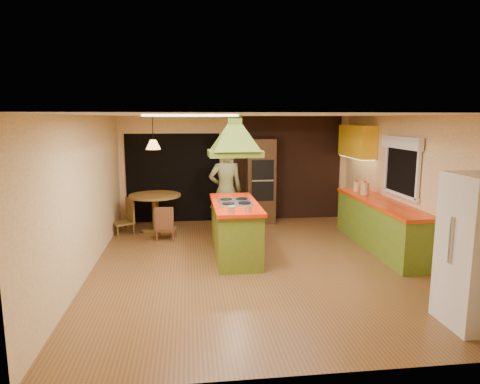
{
  "coord_description": "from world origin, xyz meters",
  "views": [
    {
      "loc": [
        -1.14,
        -6.91,
        2.45
      ],
      "look_at": [
        -0.23,
        0.56,
        1.15
      ],
      "focal_mm": 32.0,
      "sensor_mm": 36.0,
      "label": 1
    }
  ],
  "objects": [
    {
      "name": "ground",
      "position": [
        0.0,
        0.0,
        0.0
      ],
      "size": [
        6.5,
        6.5,
        0.0
      ],
      "primitive_type": "plane",
      "color": "brown",
      "rests_on": "ground"
    },
    {
      "name": "room_walls",
      "position": [
        0.0,
        0.0,
        1.25
      ],
      "size": [
        5.5,
        6.5,
        6.5
      ],
      "color": "beige",
      "rests_on": "ground"
    },
    {
      "name": "ceiling_plane",
      "position": [
        0.0,
        0.0,
        2.5
      ],
      "size": [
        6.5,
        6.5,
        0.0
      ],
      "primitive_type": "plane",
      "rotation": [
        3.14,
        0.0,
        0.0
      ],
      "color": "silver",
      "rests_on": "room_walls"
    },
    {
      "name": "brick_panel",
      "position": [
        1.25,
        3.23,
        1.25
      ],
      "size": [
        2.64,
        0.03,
        2.5
      ],
      "primitive_type": "cube",
      "color": "#381E14",
      "rests_on": "ground"
    },
    {
      "name": "nook_opening",
      "position": [
        -1.5,
        3.23,
        1.05
      ],
      "size": [
        2.2,
        0.03,
        2.1
      ],
      "primitive_type": "cube",
      "color": "black",
      "rests_on": "ground"
    },
    {
      "name": "right_counter",
      "position": [
        2.45,
        0.6,
        0.46
      ],
      "size": [
        0.62,
        3.05,
        0.92
      ],
      "color": "olive",
      "rests_on": "ground"
    },
    {
      "name": "upper_cabinets",
      "position": [
        2.57,
        2.2,
        1.95
      ],
      "size": [
        0.34,
        1.4,
        0.7
      ],
      "primitive_type": "cube",
      "color": "yellow",
      "rests_on": "room_walls"
    },
    {
      "name": "window_right",
      "position": [
        2.7,
        0.4,
        1.77
      ],
      "size": [
        0.12,
        1.35,
        1.06
      ],
      "color": "black",
      "rests_on": "room_walls"
    },
    {
      "name": "fluor_panel",
      "position": [
        -1.1,
        -1.2,
        2.48
      ],
      "size": [
        1.2,
        0.6,
        0.03
      ],
      "primitive_type": "cube",
      "color": "white",
      "rests_on": "ceiling_plane"
    },
    {
      "name": "kitchen_island",
      "position": [
        -0.33,
        0.46,
        0.5
      ],
      "size": [
        0.8,
        1.97,
        1.0
      ],
      "rotation": [
        0.0,
        0.0,
        0.0
      ],
      "color": "olive",
      "rests_on": "ground"
    },
    {
      "name": "range_hood",
      "position": [
        -0.33,
        0.46,
        2.26
      ],
      "size": [
        0.93,
        0.68,
        0.78
      ],
      "rotation": [
        0.0,
        0.0,
        0.02
      ],
      "color": "#54701C",
      "rests_on": "ceiling_plane"
    },
    {
      "name": "man",
      "position": [
        -0.38,
        1.79,
        0.97
      ],
      "size": [
        0.76,
        0.55,
        1.93
      ],
      "primitive_type": "imported",
      "rotation": [
        0.0,
        0.0,
        3.27
      ],
      "color": "#4F522B",
      "rests_on": "ground"
    },
    {
      "name": "wall_oven",
      "position": [
        0.55,
        2.95,
        0.99
      ],
      "size": [
        0.67,
        0.62,
        1.98
      ],
      "rotation": [
        0.0,
        0.0,
        -0.03
      ],
      "color": "#4B2E18",
      "rests_on": "ground"
    },
    {
      "name": "dining_table",
      "position": [
        -1.87,
        2.34,
        0.58
      ],
      "size": [
        1.11,
        1.11,
        0.83
      ],
      "rotation": [
        0.0,
        0.0,
        -0.28
      ],
      "color": "brown",
      "rests_on": "ground"
    },
    {
      "name": "chair_left",
      "position": [
        -2.57,
        2.24,
        0.38
      ],
      "size": [
        0.57,
        0.57,
        0.76
      ],
      "primitive_type": null,
      "rotation": [
        0.0,
        0.0,
        -1.04
      ],
      "color": "brown",
      "rests_on": "ground"
    },
    {
      "name": "chair_near",
      "position": [
        -1.62,
        1.69,
        0.35
      ],
      "size": [
        0.42,
        0.42,
        0.71
      ],
      "primitive_type": null,
      "rotation": [
        0.0,
        0.0,
        3.04
      ],
      "color": "brown",
      "rests_on": "ground"
    },
    {
      "name": "pendant_lamp",
      "position": [
        -1.87,
        2.34,
        1.9
      ],
      "size": [
        0.32,
        0.32,
        0.2
      ],
      "primitive_type": "cone",
      "rotation": [
        0.0,
        0.0,
        0.04
      ],
      "color": "#FF9E3F",
      "rests_on": "ceiling_plane"
    },
    {
      "name": "canister_large",
      "position": [
        2.4,
        1.26,
        1.04
      ],
      "size": [
        0.17,
        0.17,
        0.25
      ],
      "primitive_type": "cylinder",
      "rotation": [
        0.0,
        0.0,
        0.03
      ],
      "color": "beige",
      "rests_on": "right_counter"
    },
    {
      "name": "canister_medium",
      "position": [
        2.4,
        1.68,
        1.01
      ],
      "size": [
        0.17,
        0.17,
        0.19
      ],
      "primitive_type": "cylinder",
      "rotation": [
        0.0,
        0.0,
        -0.36
      ],
      "color": "#F8EEC7",
      "rests_on": "right_counter"
    },
    {
      "name": "canister_small",
      "position": [
        2.4,
        1.22,
        0.99
      ],
      "size": [
        0.12,
        0.12,
        0.14
      ],
      "primitive_type": "cylinder",
      "rotation": [
        0.0,
        0.0,
        -0.07
      ],
      "color": "beige",
      "rests_on": "right_counter"
    }
  ]
}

